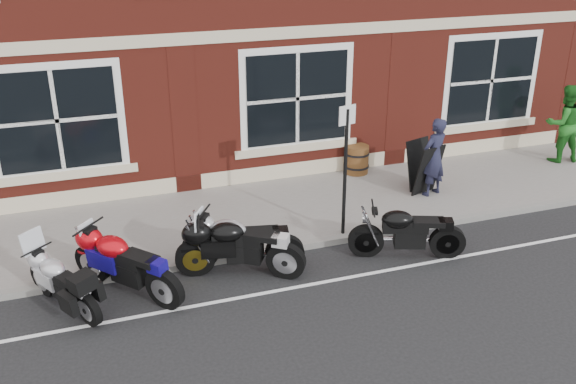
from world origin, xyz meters
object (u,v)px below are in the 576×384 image
at_px(moto_sport_silver, 241,241).
at_px(parking_sign, 345,162).
at_px(pedestrian_left, 434,157).
at_px(moto_naked_black, 405,230).
at_px(a_board_sign, 424,167).
at_px(moto_sport_red, 126,261).
at_px(barrel_planter, 356,159).
at_px(moto_sport_black, 237,242).
at_px(pedestrian_right, 564,123).
at_px(moto_touring_silver, 63,280).

relative_size(moto_sport_silver, parking_sign, 0.76).
bearing_deg(moto_sport_silver, pedestrian_left, -36.14).
distance_m(moto_naked_black, a_board_sign, 2.83).
distance_m(moto_sport_red, pedestrian_left, 6.81).
height_order(moto_sport_red, moto_naked_black, moto_sport_red).
bearing_deg(moto_sport_silver, moto_naked_black, -64.14).
relative_size(barrel_planter, parking_sign, 0.26).
relative_size(pedestrian_left, a_board_sign, 1.53).
relative_size(moto_sport_black, a_board_sign, 1.97).
xyz_separation_m(moto_sport_red, a_board_sign, (6.50, 1.88, 0.09)).
relative_size(pedestrian_right, a_board_sign, 1.69).
xyz_separation_m(pedestrian_left, parking_sign, (-2.53, -1.07, 0.59)).
xyz_separation_m(moto_naked_black, parking_sign, (-0.75, 0.99, 1.02)).
height_order(moto_touring_silver, a_board_sign, a_board_sign).
relative_size(moto_sport_red, a_board_sign, 1.63).
distance_m(moto_sport_red, parking_sign, 4.22).
distance_m(moto_naked_black, parking_sign, 1.61).
relative_size(moto_sport_black, barrel_planter, 3.33).
bearing_deg(pedestrian_right, pedestrian_left, 21.68).
relative_size(moto_sport_black, moto_naked_black, 1.10).
xyz_separation_m(pedestrian_left, barrel_planter, (-1.01, 1.68, -0.52)).
bearing_deg(moto_touring_silver, a_board_sign, -15.09).
height_order(pedestrian_left, a_board_sign, pedestrian_left).
xyz_separation_m(moto_sport_red, moto_sport_black, (1.86, 0.05, -0.01)).
height_order(a_board_sign, parking_sign, parking_sign).
bearing_deg(moto_touring_silver, moto_sport_red, -23.13).
relative_size(moto_naked_black, parking_sign, 0.80).
distance_m(moto_sport_red, a_board_sign, 6.76).
bearing_deg(moto_sport_red, moto_sport_black, -38.39).
height_order(pedestrian_right, a_board_sign, pedestrian_right).
xyz_separation_m(moto_touring_silver, a_board_sign, (7.47, 2.00, 0.18)).
distance_m(moto_naked_black, pedestrian_left, 2.76).
distance_m(moto_sport_black, moto_naked_black, 2.99).
relative_size(moto_sport_red, moto_naked_black, 0.91).
bearing_deg(pedestrian_left, a_board_sign, -83.76).
relative_size(moto_naked_black, pedestrian_right, 1.06).
bearing_deg(a_board_sign, pedestrian_left, -82.52).
xyz_separation_m(moto_touring_silver, pedestrian_left, (7.57, 1.79, 0.48)).
bearing_deg(moto_sport_silver, moto_touring_silver, 128.69).
xyz_separation_m(pedestrian_right, barrel_planter, (-5.03, 0.88, -0.61)).
bearing_deg(pedestrian_right, moto_sport_black, 25.86).
bearing_deg(parking_sign, moto_naked_black, -66.61).
bearing_deg(moto_touring_silver, moto_sport_silver, -26.35).
relative_size(moto_sport_red, pedestrian_right, 0.96).
height_order(moto_sport_red, pedestrian_left, pedestrian_left).
distance_m(a_board_sign, barrel_planter, 1.74).
distance_m(moto_sport_silver, moto_naked_black, 2.93).
xyz_separation_m(moto_touring_silver, barrel_planter, (6.56, 3.46, -0.04)).
bearing_deg(a_board_sign, pedestrian_right, -9.50).
relative_size(moto_sport_red, moto_sport_black, 0.83).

